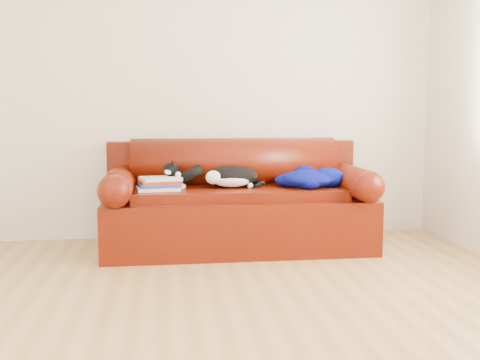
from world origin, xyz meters
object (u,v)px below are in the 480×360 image
Objects in this scene: book_stack at (159,184)px; cat at (231,177)px; sofa_base at (238,219)px; blanket at (309,178)px.

cat is (0.56, 0.05, 0.03)m from book_stack.
sofa_base is 0.35m from cat.
cat reaches higher than blanket.
sofa_base is 3.45× the size of blanket.
blanket is (0.63, -0.02, -0.01)m from cat.
book_stack is 1.19m from blanket.
book_stack reaches higher than sofa_base.
cat is 0.63m from blanket.
blanket is at bearing -19.28° from cat.
sofa_base is 6.09× the size of book_stack.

